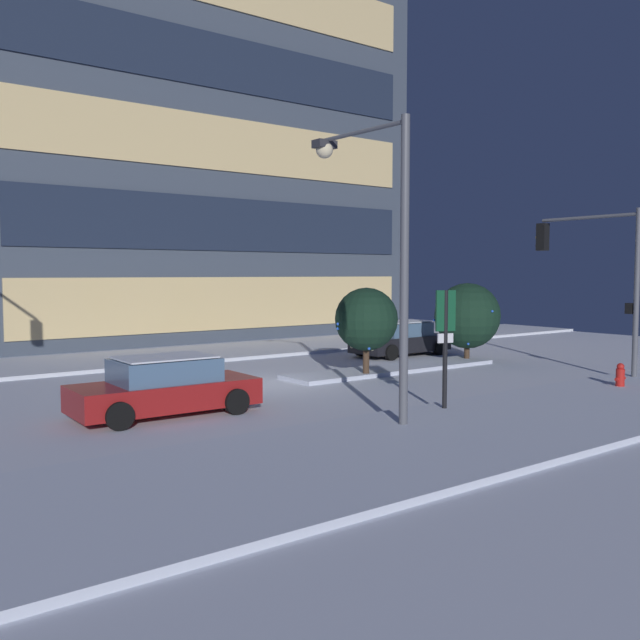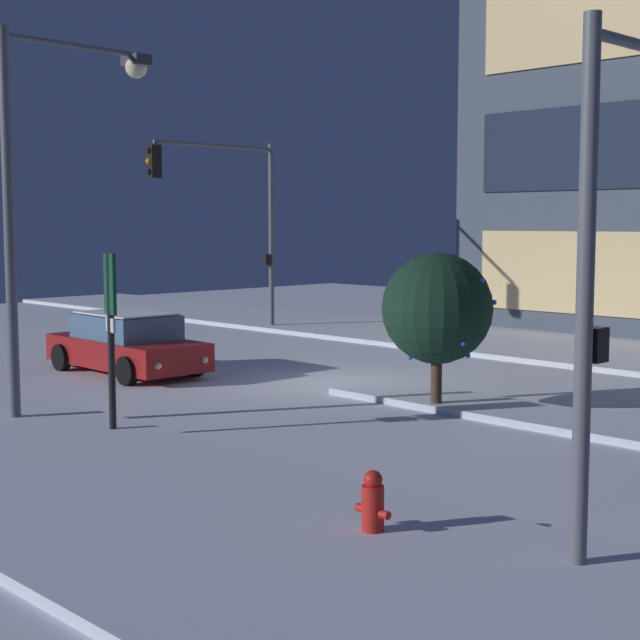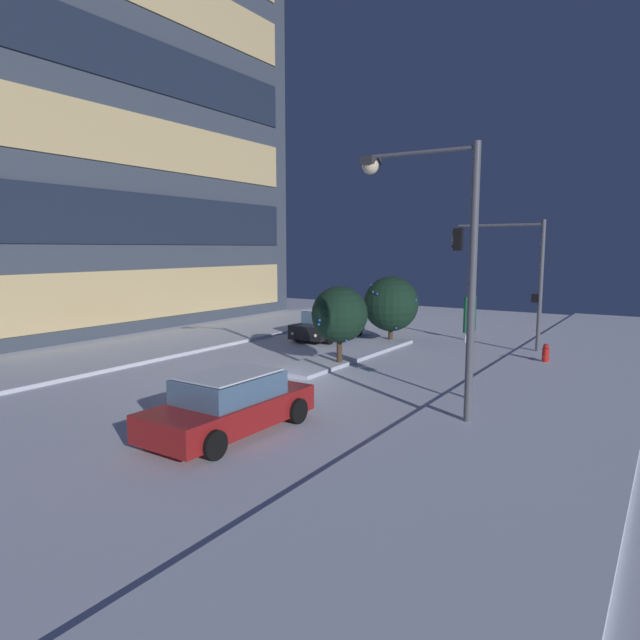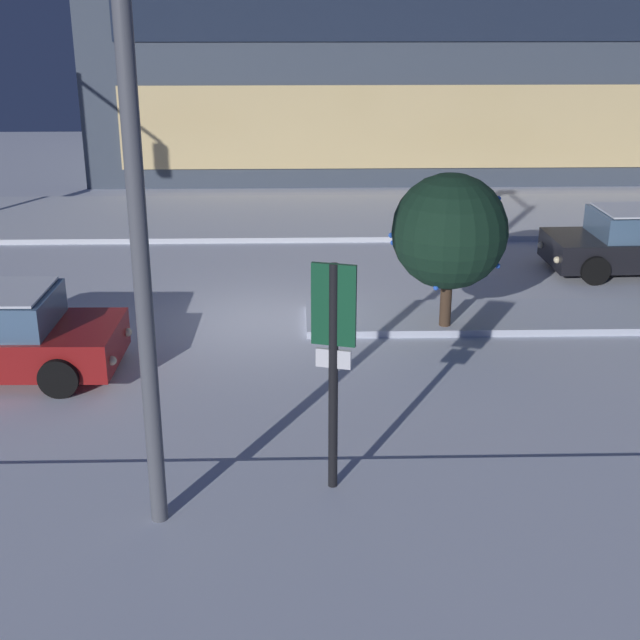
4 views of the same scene
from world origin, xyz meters
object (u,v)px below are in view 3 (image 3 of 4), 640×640
at_px(parking_info_sign, 469,335).
at_px(decorated_tree_left_of_median, 391,304).
at_px(decorated_tree_median, 340,315).
at_px(car_near, 230,404).
at_px(traffic_light_corner_near_right, 504,262).
at_px(street_lamp_arched, 438,242).
at_px(fire_hydrant, 546,355).
at_px(car_far, 328,324).

bearing_deg(parking_info_sign, decorated_tree_left_of_median, -35.93).
distance_m(decorated_tree_median, decorated_tree_left_of_median, 6.00).
xyz_separation_m(car_near, decorated_tree_median, (8.17, 1.75, 1.28)).
height_order(traffic_light_corner_near_right, street_lamp_arched, street_lamp_arched).
xyz_separation_m(fire_hydrant, parking_info_sign, (-6.81, 0.88, 1.61)).
bearing_deg(parking_info_sign, traffic_light_corner_near_right, -64.83).
bearing_deg(car_far, car_near, 20.81).
bearing_deg(decorated_tree_left_of_median, car_far, 102.23).
bearing_deg(car_far, parking_info_sign, 49.78).
distance_m(car_near, car_far, 14.56).
height_order(traffic_light_corner_near_right, parking_info_sign, traffic_light_corner_near_right).
xyz_separation_m(fire_hydrant, decorated_tree_median, (-4.42, 6.69, 1.58)).
distance_m(street_lamp_arched, fire_hydrant, 10.00).
distance_m(street_lamp_arched, decorated_tree_median, 7.71).
bearing_deg(decorated_tree_left_of_median, car_near, -170.23).
height_order(traffic_light_corner_near_right, decorated_tree_left_of_median, traffic_light_corner_near_right).
distance_m(traffic_light_corner_near_right, street_lamp_arched, 11.26).
xyz_separation_m(car_near, street_lamp_arched, (3.61, -3.87, 3.96)).
xyz_separation_m(car_near, car_far, (13.45, 5.57, -0.00)).
distance_m(street_lamp_arched, parking_info_sign, 3.43).
bearing_deg(car_far, fire_hydrant, 83.63).
height_order(fire_hydrant, decorated_tree_median, decorated_tree_median).
bearing_deg(fire_hydrant, car_near, 158.58).
height_order(traffic_light_corner_near_right, fire_hydrant, traffic_light_corner_near_right).
height_order(car_far, decorated_tree_left_of_median, decorated_tree_left_of_median).
xyz_separation_m(street_lamp_arched, parking_info_sign, (2.17, -0.20, -2.66)).
bearing_deg(street_lamp_arched, decorated_tree_median, -41.19).
bearing_deg(fire_hydrant, car_far, 85.32).
bearing_deg(street_lamp_arched, decorated_tree_left_of_median, -61.21).
bearing_deg(decorated_tree_median, street_lamp_arched, -129.06).
relative_size(car_far, street_lamp_arched, 0.65).
xyz_separation_m(parking_info_sign, decorated_tree_median, (2.39, 5.81, -0.02)).
bearing_deg(decorated_tree_left_of_median, parking_info_sign, -142.13).
bearing_deg(car_far, street_lamp_arched, 42.12).
xyz_separation_m(traffic_light_corner_near_right, decorated_tree_left_of_median, (-0.65, 5.07, -2.05)).
relative_size(car_far, fire_hydrant, 5.47).
relative_size(traffic_light_corner_near_right, fire_hydrant, 6.74).
bearing_deg(fire_hydrant, decorated_tree_left_of_median, 78.19).
bearing_deg(fire_hydrant, street_lamp_arched, 173.20).
bearing_deg(decorated_tree_median, parking_info_sign, -112.37).
relative_size(car_near, decorated_tree_median, 1.53).
bearing_deg(street_lamp_arched, traffic_light_corner_near_right, -85.87).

